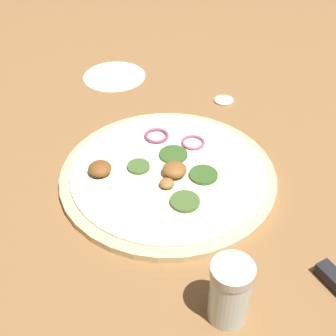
# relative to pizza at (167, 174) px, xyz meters

# --- Properties ---
(ground_plane) EXTENTS (3.00, 3.00, 0.00)m
(ground_plane) POSITION_rel_pizza_xyz_m (0.00, 0.00, -0.01)
(ground_plane) COLOR olive
(pizza) EXTENTS (0.34, 0.34, 0.03)m
(pizza) POSITION_rel_pizza_xyz_m (0.00, 0.00, 0.00)
(pizza) COLOR beige
(pizza) RESTS_ON ground_plane
(spice_jar) EXTENTS (0.05, 0.05, 0.09)m
(spice_jar) POSITION_rel_pizza_xyz_m (0.21, -0.15, 0.04)
(spice_jar) COLOR silver
(spice_jar) RESTS_ON ground_plane
(loose_cap) EXTENTS (0.04, 0.04, 0.01)m
(loose_cap) POSITION_rel_pizza_xyz_m (-0.06, 0.25, -0.00)
(loose_cap) COLOR beige
(loose_cap) RESTS_ON ground_plane
(flour_patch) EXTENTS (0.13, 0.13, 0.00)m
(flour_patch) POSITION_rel_pizza_xyz_m (-0.29, 0.19, -0.01)
(flour_patch) COLOR white
(flour_patch) RESTS_ON ground_plane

